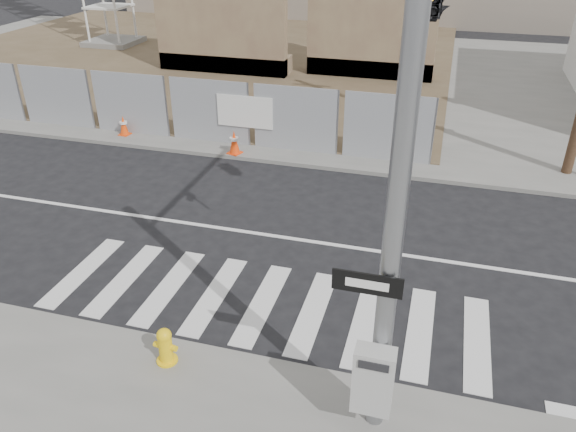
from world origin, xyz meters
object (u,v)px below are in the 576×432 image
(traffic_cone_b, at_px, (53,109))
(traffic_cone_c, at_px, (124,126))
(traffic_cone_d, at_px, (234,142))
(signal_pole, at_px, (424,58))
(fire_hydrant, at_px, (165,346))

(traffic_cone_b, bearing_deg, traffic_cone_c, -13.06)
(traffic_cone_c, relative_size, traffic_cone_d, 0.89)
(traffic_cone_b, bearing_deg, signal_pole, -30.18)
(traffic_cone_c, bearing_deg, signal_pole, -34.96)
(traffic_cone_b, distance_m, traffic_cone_d, 7.46)
(signal_pole, bearing_deg, traffic_cone_b, 149.82)
(traffic_cone_c, bearing_deg, traffic_cone_d, -7.11)
(signal_pole, relative_size, traffic_cone_b, 9.82)
(fire_hydrant, relative_size, traffic_cone_b, 0.94)
(fire_hydrant, xyz_separation_m, traffic_cone_c, (-6.20, 9.28, -0.02))
(signal_pole, height_order, traffic_cone_c, signal_pole)
(fire_hydrant, relative_size, traffic_cone_d, 0.92)
(traffic_cone_c, bearing_deg, fire_hydrant, -56.23)
(fire_hydrant, xyz_separation_m, traffic_cone_d, (-2.11, 8.77, 0.02))
(traffic_cone_b, distance_m, traffic_cone_c, 3.34)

